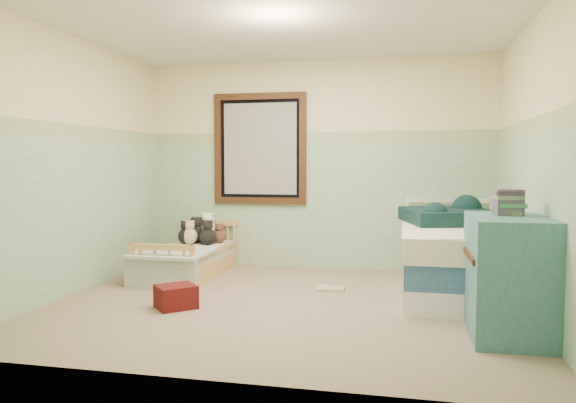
% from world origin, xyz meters
% --- Properties ---
extents(floor, '(4.20, 3.60, 0.02)m').
position_xyz_m(floor, '(0.00, 0.00, -0.01)').
color(floor, gray).
rests_on(floor, ground).
extents(ceiling, '(4.20, 3.60, 0.02)m').
position_xyz_m(ceiling, '(0.00, 0.00, 2.51)').
color(ceiling, silver).
rests_on(ceiling, wall_back).
extents(wall_back, '(4.20, 0.04, 2.50)m').
position_xyz_m(wall_back, '(0.00, 1.80, 1.25)').
color(wall_back, '#F1E8A5').
rests_on(wall_back, floor).
extents(wall_front, '(4.20, 0.04, 2.50)m').
position_xyz_m(wall_front, '(0.00, -1.80, 1.25)').
color(wall_front, '#F1E8A5').
rests_on(wall_front, floor).
extents(wall_left, '(0.04, 3.60, 2.50)m').
position_xyz_m(wall_left, '(-2.10, 0.00, 1.25)').
color(wall_left, '#F1E8A5').
rests_on(wall_left, floor).
extents(wall_right, '(0.04, 3.60, 2.50)m').
position_xyz_m(wall_right, '(2.10, 0.00, 1.25)').
color(wall_right, '#F1E8A5').
rests_on(wall_right, floor).
extents(wainscot_mint, '(4.20, 0.01, 1.50)m').
position_xyz_m(wainscot_mint, '(0.00, 1.79, 0.75)').
color(wainscot_mint, '#7BA87F').
rests_on(wainscot_mint, floor).
extents(border_strip, '(4.20, 0.01, 0.15)m').
position_xyz_m(border_strip, '(0.00, 1.79, 1.57)').
color(border_strip, '#528250').
rests_on(border_strip, wall_back).
extents(window_frame, '(1.16, 0.06, 1.36)m').
position_xyz_m(window_frame, '(-0.70, 1.76, 1.45)').
color(window_frame, '#401D10').
rests_on(window_frame, wall_back).
extents(window_blinds, '(0.92, 0.01, 1.12)m').
position_xyz_m(window_blinds, '(-0.70, 1.77, 1.45)').
color(window_blinds, '#B4B4AE').
rests_on(window_blinds, window_frame).
extents(toddler_bed_frame, '(0.72, 1.44, 0.19)m').
position_xyz_m(toddler_bed_frame, '(-1.36, 1.05, 0.09)').
color(toddler_bed_frame, '#BE7E45').
rests_on(toddler_bed_frame, floor).
extents(toddler_mattress, '(0.66, 1.38, 0.12)m').
position_xyz_m(toddler_mattress, '(-1.36, 1.05, 0.25)').
color(toddler_mattress, white).
rests_on(toddler_mattress, toddler_bed_frame).
extents(patchwork_quilt, '(0.78, 0.72, 0.03)m').
position_xyz_m(patchwork_quilt, '(-1.36, 0.60, 0.32)').
color(patchwork_quilt, '#7C9DBD').
rests_on(patchwork_quilt, toddler_mattress).
extents(plush_bed_brown, '(0.19, 0.19, 0.19)m').
position_xyz_m(plush_bed_brown, '(-1.51, 1.55, 0.40)').
color(plush_bed_brown, brown).
rests_on(plush_bed_brown, toddler_mattress).
extents(plush_bed_white, '(0.25, 0.25, 0.25)m').
position_xyz_m(plush_bed_white, '(-1.31, 1.55, 0.43)').
color(plush_bed_white, white).
rests_on(plush_bed_white, toddler_mattress).
extents(plush_bed_tan, '(0.19, 0.19, 0.19)m').
position_xyz_m(plush_bed_tan, '(-1.46, 1.33, 0.40)').
color(plush_bed_tan, beige).
rests_on(plush_bed_tan, toddler_mattress).
extents(plush_bed_dark, '(0.20, 0.20, 0.20)m').
position_xyz_m(plush_bed_dark, '(-1.23, 1.33, 0.41)').
color(plush_bed_dark, black).
rests_on(plush_bed_dark, toddler_mattress).
extents(plush_floor_cream, '(0.24, 0.24, 0.24)m').
position_xyz_m(plush_floor_cream, '(-1.57, 0.84, 0.12)').
color(plush_floor_cream, silver).
rests_on(plush_floor_cream, floor).
extents(plush_floor_tan, '(0.25, 0.25, 0.25)m').
position_xyz_m(plush_floor_tan, '(-1.73, 0.55, 0.13)').
color(plush_floor_tan, beige).
rests_on(plush_floor_tan, floor).
extents(twin_bed_frame, '(0.98, 1.97, 0.22)m').
position_xyz_m(twin_bed_frame, '(1.55, 0.75, 0.11)').
color(twin_bed_frame, white).
rests_on(twin_bed_frame, floor).
extents(twin_boxspring, '(0.98, 1.97, 0.22)m').
position_xyz_m(twin_boxspring, '(1.55, 0.75, 0.33)').
color(twin_boxspring, navy).
rests_on(twin_boxspring, twin_bed_frame).
extents(twin_mattress, '(1.02, 2.01, 0.22)m').
position_xyz_m(twin_mattress, '(1.55, 0.75, 0.55)').
color(twin_mattress, silver).
rests_on(twin_mattress, twin_boxspring).
extents(teal_blanket, '(1.03, 1.07, 0.14)m').
position_xyz_m(teal_blanket, '(1.50, 1.05, 0.73)').
color(teal_blanket, black).
rests_on(teal_blanket, twin_mattress).
extents(dresser, '(0.55, 0.88, 0.88)m').
position_xyz_m(dresser, '(1.81, -0.52, 0.44)').
color(dresser, '#2A6476').
rests_on(dresser, floor).
extents(book_stack, '(0.21, 0.18, 0.19)m').
position_xyz_m(book_stack, '(1.81, -0.43, 0.98)').
color(book_stack, brown).
rests_on(book_stack, dresser).
extents(red_pillow, '(0.43, 0.43, 0.20)m').
position_xyz_m(red_pillow, '(-0.90, -0.34, 0.10)').
color(red_pillow, maroon).
rests_on(red_pillow, floor).
extents(floor_book, '(0.29, 0.22, 0.03)m').
position_xyz_m(floor_book, '(0.34, 0.64, 0.01)').
color(floor_book, '#F8E146').
rests_on(floor_book, floor).
extents(extra_plush_0, '(0.16, 0.16, 0.16)m').
position_xyz_m(extra_plush_0, '(-1.14, 1.50, 0.39)').
color(extra_plush_0, brown).
rests_on(extra_plush_0, toddler_mattress).
extents(extra_plush_1, '(0.19, 0.19, 0.19)m').
position_xyz_m(extra_plush_1, '(-1.50, 1.33, 0.40)').
color(extra_plush_1, black).
rests_on(extra_plush_1, toddler_mattress).
extents(extra_plush_2, '(0.21, 0.21, 0.21)m').
position_xyz_m(extra_plush_2, '(-1.41, 1.45, 0.41)').
color(extra_plush_2, black).
rests_on(extra_plush_2, toddler_mattress).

